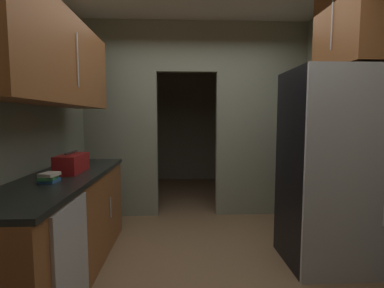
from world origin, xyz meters
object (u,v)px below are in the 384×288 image
(dishwasher, at_px, (72,264))
(boombox, at_px, (72,163))
(refrigerator, at_px, (327,169))
(book_stack, at_px, (49,178))

(dishwasher, bearing_deg, boombox, 109.73)
(refrigerator, xyz_separation_m, book_stack, (-2.43, -0.36, 0.02))
(book_stack, bearing_deg, refrigerator, 8.45)
(refrigerator, height_order, dishwasher, refrigerator)
(refrigerator, bearing_deg, boombox, 178.96)
(boombox, bearing_deg, refrigerator, -1.04)
(refrigerator, relative_size, book_stack, 11.65)
(refrigerator, distance_m, dishwasher, 2.31)
(refrigerator, bearing_deg, dishwasher, -161.32)
(book_stack, bearing_deg, boombox, 86.75)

